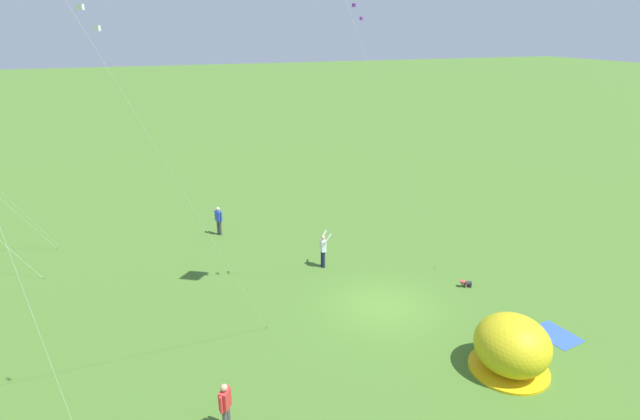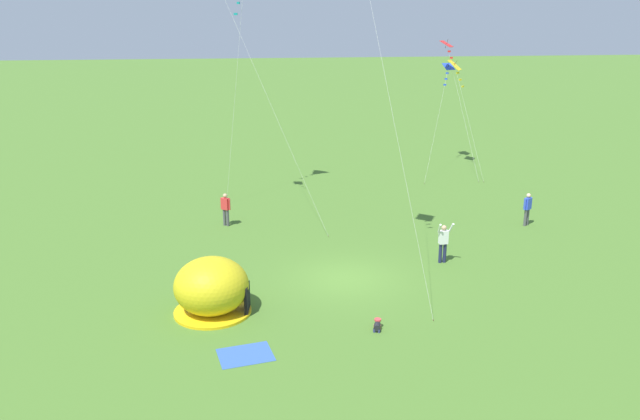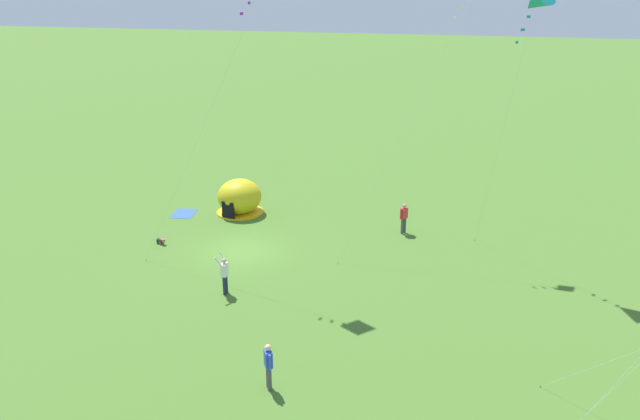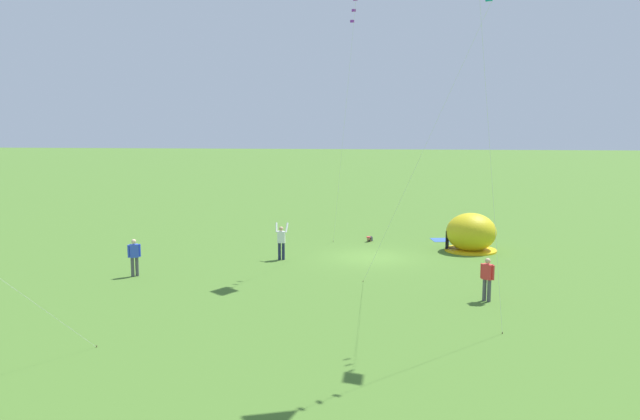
# 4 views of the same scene
# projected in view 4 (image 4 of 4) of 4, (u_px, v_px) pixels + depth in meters

# --- Properties ---
(ground_plane) EXTENTS (300.00, 300.00, 0.00)m
(ground_plane) POSITION_uv_depth(u_px,v_px,m) (371.00, 257.00, 32.58)
(ground_plane) COLOR #477028
(popup_tent) EXTENTS (2.81, 2.81, 2.10)m
(popup_tent) POSITION_uv_depth(u_px,v_px,m) (471.00, 233.00, 34.05)
(popup_tent) COLOR gold
(popup_tent) RESTS_ON ground
(picnic_blanket) EXTENTS (1.90, 1.57, 0.01)m
(picnic_blanket) POSITION_uv_depth(u_px,v_px,m) (446.00, 240.00, 37.46)
(picnic_blanket) COLOR #3359A5
(picnic_blanket) RESTS_ON ground
(toddler_crawling) EXTENTS (0.36, 0.55, 0.32)m
(toddler_crawling) POSITION_uv_depth(u_px,v_px,m) (369.00, 238.00, 36.96)
(toddler_crawling) COLOR black
(toddler_crawling) RESTS_ON ground
(person_flying_kite) EXTENTS (0.68, 0.48, 1.89)m
(person_flying_kite) POSITION_uv_depth(u_px,v_px,m) (281.00, 240.00, 31.84)
(person_flying_kite) COLOR #1E2347
(person_flying_kite) RESTS_ON ground
(person_strolling) EXTENTS (0.51, 0.41, 1.72)m
(person_strolling) POSITION_uv_depth(u_px,v_px,m) (134.00, 255.00, 28.33)
(person_strolling) COLOR #4C4C51
(person_strolling) RESTS_ON ground
(person_near_tent) EXTENTS (0.49, 0.42, 1.72)m
(person_near_tent) POSITION_uv_depth(u_px,v_px,m) (487.00, 277.00, 24.28)
(person_near_tent) COLOR #4C4C51
(person_near_tent) RESTS_ON ground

